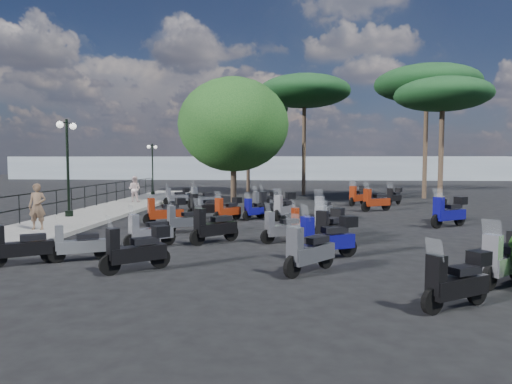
# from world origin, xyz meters

# --- Properties ---
(ground) EXTENTS (120.00, 120.00, 0.00)m
(ground) POSITION_xyz_m (0.00, 0.00, 0.00)
(ground) COLOR black
(ground) RESTS_ON ground
(sidewalk) EXTENTS (3.00, 30.00, 0.15)m
(sidewalk) POSITION_xyz_m (-6.50, 3.00, 0.07)
(sidewalk) COLOR slate
(sidewalk) RESTS_ON ground
(railing) EXTENTS (0.04, 26.04, 1.10)m
(railing) POSITION_xyz_m (-7.80, 2.80, 0.90)
(railing) COLOR black
(railing) RESTS_ON sidewalk
(lamp_post_1) EXTENTS (0.39, 1.20, 4.09)m
(lamp_post_1) POSITION_xyz_m (-7.05, 1.72, 2.48)
(lamp_post_1) COLOR black
(lamp_post_1) RESTS_ON sidewalk
(lamp_post_2) EXTENTS (0.49, 1.00, 3.52)m
(lamp_post_2) POSITION_xyz_m (-7.22, 14.20, 2.16)
(lamp_post_2) COLOR black
(lamp_post_2) RESTS_ON sidewalk
(woman) EXTENTS (0.63, 0.46, 1.59)m
(woman) POSITION_xyz_m (-6.34, -1.93, 0.95)
(woman) COLOR brown
(woman) RESTS_ON sidewalk
(pedestrian_far) EXTENTS (0.79, 0.65, 1.48)m
(pedestrian_far) POSITION_xyz_m (-6.51, 8.41, 0.89)
(pedestrian_far) COLOR beige
(pedestrian_far) RESTS_ON sidewalk
(scooter_0) EXTENTS (1.40, 0.98, 1.28)m
(scooter_0) POSITION_xyz_m (-4.13, -6.49, 0.44)
(scooter_0) COLOR black
(scooter_0) RESTS_ON ground
(scooter_1) EXTENTS (1.37, 1.19, 1.32)m
(scooter_1) POSITION_xyz_m (-1.17, -6.89, 0.50)
(scooter_1) COLOR black
(scooter_1) RESTS_ON ground
(scooter_2) EXTENTS (1.55, 1.02, 1.36)m
(scooter_2) POSITION_xyz_m (-2.56, 0.56, 0.51)
(scooter_2) COLOR black
(scooter_2) RESTS_ON ground
(scooter_3) EXTENTS (1.34, 1.00, 1.25)m
(scooter_3) POSITION_xyz_m (-1.37, -1.41, 0.43)
(scooter_3) COLOR black
(scooter_3) RESTS_ON ground
(scooter_4) EXTENTS (1.59, 1.02, 1.41)m
(scooter_4) POSITION_xyz_m (-1.32, 2.43, 0.49)
(scooter_4) COLOR black
(scooter_4) RESTS_ON ground
(scooter_5) EXTENTS (1.36, 1.01, 1.24)m
(scooter_5) POSITION_xyz_m (-4.08, 8.49, 0.47)
(scooter_5) COLOR black
(scooter_5) RESTS_ON ground
(scooter_6) EXTENTS (1.37, 0.82, 1.19)m
(scooter_6) POSITION_xyz_m (-2.99, -5.95, 0.41)
(scooter_6) COLOR black
(scooter_6) RESTS_ON ground
(scooter_7) EXTENTS (1.32, 1.34, 1.41)m
(scooter_7) POSITION_xyz_m (-0.01, -3.29, 0.49)
(scooter_7) COLOR black
(scooter_7) RESTS_ON ground
(scooter_8) EXTENTS (1.25, 1.15, 1.27)m
(scooter_8) POSITION_xyz_m (-1.77, -4.07, 0.44)
(scooter_8) COLOR black
(scooter_8) RESTS_ON ground
(scooter_9) EXTENTS (1.09, 1.20, 1.18)m
(scooter_9) POSITION_xyz_m (0.88, 2.44, 0.44)
(scooter_9) COLOR black
(scooter_9) RESTS_ON ground
(scooter_10) EXTENTS (1.07, 1.35, 1.26)m
(scooter_10) POSITION_xyz_m (-0.28, 1.91, 0.47)
(scooter_10) COLOR black
(scooter_10) RESTS_ON ground
(scooter_11) EXTENTS (1.69, 1.07, 1.49)m
(scooter_11) POSITION_xyz_m (-2.06, 6.16, 0.52)
(scooter_11) COLOR black
(scooter_11) RESTS_ON ground
(scooter_12) EXTENTS (1.19, 1.42, 1.39)m
(scooter_12) POSITION_xyz_m (2.73, -6.77, 0.48)
(scooter_12) COLOR black
(scooter_12) RESTS_ON ground
(scooter_13) EXTENTS (1.66, 1.00, 1.42)m
(scooter_13) POSITION_xyz_m (3.26, -5.24, 0.54)
(scooter_13) COLOR black
(scooter_13) RESTS_ON ground
(scooter_14) EXTENTS (1.07, 1.54, 1.40)m
(scooter_14) POSITION_xyz_m (3.55, -2.08, 0.49)
(scooter_14) COLOR black
(scooter_14) RESTS_ON ground
(scooter_15) EXTENTS (1.79, 0.91, 1.49)m
(scooter_15) POSITION_xyz_m (1.72, 2.97, 0.56)
(scooter_15) COLOR black
(scooter_15) RESTS_ON ground
(scooter_16) EXTENTS (0.91, 1.58, 1.36)m
(scooter_16) POSITION_xyz_m (2.03, 2.44, 0.47)
(scooter_16) COLOR black
(scooter_16) RESTS_ON ground
(scooter_17) EXTENTS (1.35, 1.07, 1.26)m
(scooter_17) POSITION_xyz_m (1.06, 5.69, 0.47)
(scooter_17) COLOR black
(scooter_17) RESTS_ON ground
(scooter_18) EXTENTS (1.40, 0.99, 1.26)m
(scooter_18) POSITION_xyz_m (5.12, -9.07, 0.47)
(scooter_18) COLOR black
(scooter_18) RESTS_ON ground
(scooter_19) EXTENTS (1.00, 1.62, 1.40)m
(scooter_19) POSITION_xyz_m (3.49, -3.34, 0.53)
(scooter_19) COLOR black
(scooter_19) RESTS_ON ground
(scooter_20) EXTENTS (1.41, 0.91, 1.25)m
(scooter_20) POSITION_xyz_m (2.08, -3.03, 0.43)
(scooter_20) COLOR black
(scooter_20) RESTS_ON ground
(scooter_21) EXTENTS (1.41, 0.73, 1.18)m
(scooter_21) POSITION_xyz_m (2.93, -1.34, 0.44)
(scooter_21) COLOR black
(scooter_21) RESTS_ON ground
(scooter_22) EXTENTS (0.87, 1.60, 1.35)m
(scooter_22) POSITION_xyz_m (3.69, 2.10, 0.47)
(scooter_22) COLOR black
(scooter_22) RESTS_ON ground
(scooter_23) EXTENTS (1.20, 1.53, 1.42)m
(scooter_23) POSITION_xyz_m (6.11, 8.84, 0.54)
(scooter_23) COLOR black
(scooter_23) RESTS_ON ground
(scooter_24) EXTENTS (1.38, 1.31, 1.38)m
(scooter_24) POSITION_xyz_m (6.65, -7.41, 0.52)
(scooter_24) COLOR black
(scooter_24) RESTS_ON ground
(scooter_26) EXTENTS (1.63, 1.21, 1.48)m
(scooter_26) POSITION_xyz_m (8.32, 0.76, 0.56)
(scooter_26) COLOR black
(scooter_26) RESTS_ON ground
(scooter_27) EXTENTS (0.84, 1.44, 1.23)m
(scooter_27) POSITION_xyz_m (8.46, 2.10, 0.46)
(scooter_27) COLOR black
(scooter_27) RESTS_ON ground
(scooter_28) EXTENTS (1.62, 1.06, 1.45)m
(scooter_28) POSITION_xyz_m (6.55, 5.99, 0.50)
(scooter_28) COLOR black
(scooter_28) RESTS_ON ground
(scooter_29) EXTENTS (1.09, 1.33, 1.25)m
(scooter_29) POSITION_xyz_m (8.18, 9.23, 0.47)
(scooter_29) COLOR black
(scooter_29) RESTS_ON ground
(broadleaf_tree) EXTENTS (6.61, 6.61, 7.46)m
(broadleaf_tree) POSITION_xyz_m (-1.08, 10.41, 4.64)
(broadleaf_tree) COLOR #38281E
(broadleaf_tree) RESTS_ON ground
(pine_0) EXTENTS (6.66, 6.66, 8.65)m
(pine_0) POSITION_xyz_m (3.32, 16.52, 7.46)
(pine_0) COLOR #38281E
(pine_0) RESTS_ON ground
(pine_1) EXTENTS (6.80, 6.80, 8.71)m
(pine_1) POSITION_xyz_m (11.21, 14.00, 7.50)
(pine_1) COLOR #38281E
(pine_1) RESTS_ON ground
(pine_2) EXTENTS (6.37, 6.37, 7.70)m
(pine_2) POSITION_xyz_m (-1.03, 19.64, 6.56)
(pine_2) COLOR #38281E
(pine_2) RESTS_ON ground
(pine_3) EXTENTS (5.44, 5.44, 7.23)m
(pine_3) POSITION_xyz_m (10.97, 10.10, 6.25)
(pine_3) COLOR #38281E
(pine_3) RESTS_ON ground
(distant_hills) EXTENTS (70.00, 8.00, 3.00)m
(distant_hills) POSITION_xyz_m (0.00, 45.00, 1.50)
(distant_hills) COLOR gray
(distant_hills) RESTS_ON ground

